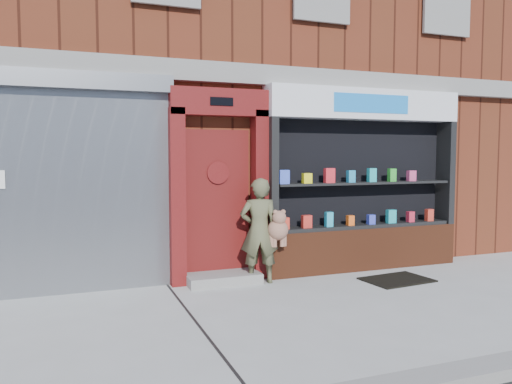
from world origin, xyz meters
TOP-DOWN VIEW (x-y plane):
  - ground at (0.00, 0.00)m, footprint 80.00×80.00m
  - curb at (0.00, -2.15)m, footprint 60.00×0.30m
  - building at (-0.00, 5.99)m, footprint 12.00×8.16m
  - shutter_bay at (-3.00, 1.93)m, footprint 3.10×0.30m
  - red_door_bay at (-0.75, 1.86)m, footprint 1.52×0.58m
  - pharmacy_bay at (1.75, 1.81)m, footprint 3.50×0.41m
  - woman at (-0.19, 1.54)m, footprint 0.75×0.51m
  - doormat at (1.79, 0.91)m, footprint 1.06×0.79m

SIDE VIEW (x-z plane):
  - ground at x=0.00m, z-range 0.00..0.00m
  - doormat at x=1.79m, z-range 0.00..0.02m
  - curb at x=0.00m, z-range 0.00..0.12m
  - woman at x=-0.19m, z-range 0.00..1.58m
  - pharmacy_bay at x=1.75m, z-range -0.13..2.87m
  - red_door_bay at x=-0.75m, z-range 0.01..2.91m
  - shutter_bay at x=-3.00m, z-range 0.20..3.24m
  - building at x=0.00m, z-range 0.00..8.00m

